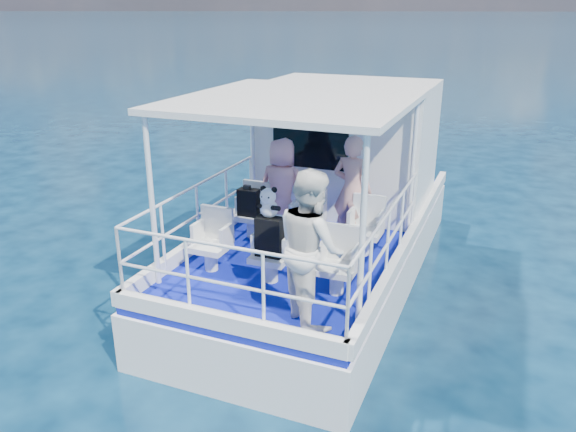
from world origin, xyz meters
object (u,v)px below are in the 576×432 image
object	(u,v)px
passenger_port_fwd	(282,188)
panda	(269,202)
passenger_stbd_aft	(311,247)
backpack_center	(270,237)

from	to	relation	value
passenger_port_fwd	panda	world-z (taller)	passenger_port_fwd
passenger_stbd_aft	backpack_center	distance (m)	1.06
passenger_port_fwd	passenger_stbd_aft	xyz separation A→B (m)	(1.28, -2.22, 0.12)
passenger_port_fwd	panda	size ratio (longest dim) A/B	3.90
passenger_port_fwd	passenger_stbd_aft	size ratio (longest dim) A/B	0.87
passenger_stbd_aft	backpack_center	world-z (taller)	passenger_stbd_aft
passenger_port_fwd	backpack_center	distance (m)	1.65
passenger_stbd_aft	panda	size ratio (longest dim) A/B	4.49
backpack_center	panda	size ratio (longest dim) A/B	1.31
passenger_port_fwd	backpack_center	bearing A→B (deg)	106.77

